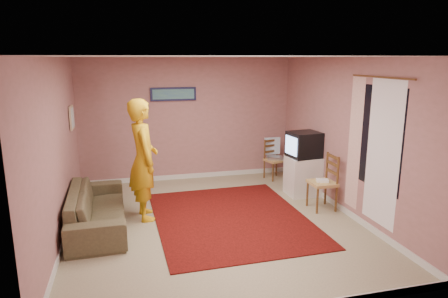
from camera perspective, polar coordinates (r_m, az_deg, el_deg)
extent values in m
plane|color=tan|center=(6.52, -1.40, -10.43)|extent=(5.00, 5.00, 0.00)
cube|color=#A0696C|center=(8.55, -5.16, 4.21)|extent=(4.50, 0.02, 2.60)
cube|color=#A0696C|center=(3.82, 6.89, -6.83)|extent=(4.50, 0.02, 2.60)
cube|color=#A0696C|center=(6.06, -22.70, -0.34)|extent=(0.02, 5.00, 2.60)
cube|color=#A0696C|center=(6.97, 16.91, 1.72)|extent=(0.02, 5.00, 2.60)
cube|color=white|center=(5.99, -1.53, 13.06)|extent=(4.50, 5.00, 0.02)
cube|color=silver|center=(8.81, -4.99, -3.86)|extent=(4.50, 0.02, 0.10)
cube|color=silver|center=(6.44, -21.64, -11.23)|extent=(0.02, 5.00, 0.10)
cube|color=silver|center=(7.29, 16.20, -7.96)|extent=(0.02, 5.00, 0.10)
cube|color=black|center=(6.20, 21.20, 1.48)|extent=(0.01, 1.10, 1.50)
cube|color=white|center=(6.11, 21.74, -0.63)|extent=(0.01, 0.75, 2.10)
cube|color=white|center=(6.67, 18.16, 0.71)|extent=(0.01, 0.35, 2.10)
cylinder|color=brown|center=(6.07, 21.52, 9.54)|extent=(0.02, 1.40, 0.02)
cube|color=#121333|center=(8.41, -7.24, 7.79)|extent=(0.95, 0.03, 0.28)
cube|color=#315888|center=(8.39, -7.23, 7.78)|extent=(0.86, 0.01, 0.20)
cube|color=tan|center=(7.57, -20.95, 4.20)|extent=(0.03, 0.38, 0.42)
cube|color=#B1BEC2|center=(7.57, -20.80, 4.21)|extent=(0.01, 0.30, 0.34)
cube|color=black|center=(6.67, 0.95, -9.80)|extent=(2.48, 3.07, 0.02)
cube|color=silver|center=(7.82, 11.19, -3.77)|extent=(0.59, 0.53, 0.75)
cube|color=black|center=(7.66, 11.39, 0.63)|extent=(0.61, 0.56, 0.48)
cube|color=#8CB2F2|center=(7.52, 9.59, 0.47)|extent=(0.07, 0.40, 0.34)
cube|color=tan|center=(8.73, 7.29, -1.59)|extent=(0.47, 0.46, 0.05)
cube|color=brown|center=(8.68, 7.33, -0.18)|extent=(0.38, 0.14, 0.44)
cube|color=#ACADB1|center=(8.72, 7.30, -1.26)|extent=(0.38, 0.31, 0.06)
cube|color=#92C8F0|center=(8.84, 6.90, 0.44)|extent=(0.36, 0.04, 0.38)
cube|color=tan|center=(7.13, 13.86, -4.75)|extent=(0.42, 0.44, 0.05)
cube|color=brown|center=(7.06, 13.97, -2.81)|extent=(0.05, 0.44, 0.50)
cube|color=white|center=(7.11, 13.88, -4.39)|extent=(0.23, 0.20, 0.04)
imported|color=brown|center=(6.56, -17.67, -8.05)|extent=(0.88, 2.12, 0.61)
imported|color=gold|center=(6.55, -11.46, -1.50)|extent=(0.56, 0.77, 1.97)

